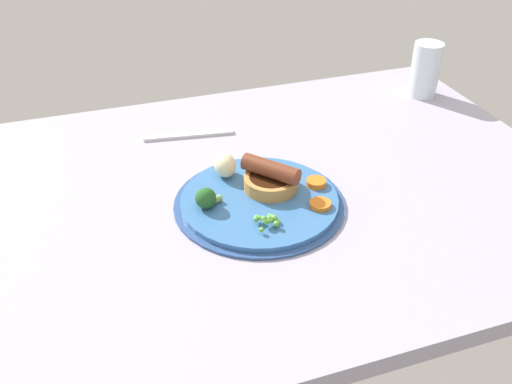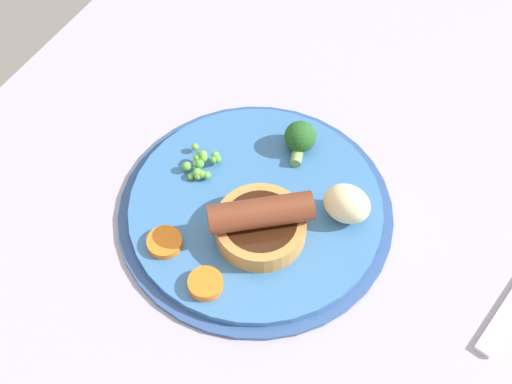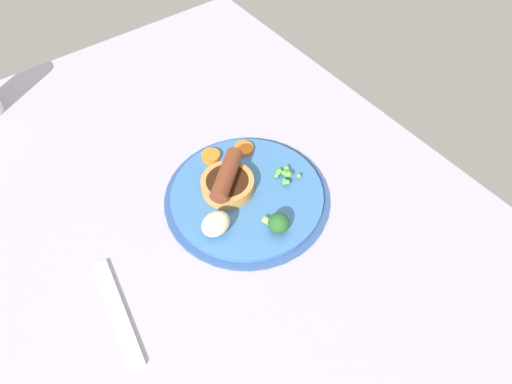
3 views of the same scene
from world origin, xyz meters
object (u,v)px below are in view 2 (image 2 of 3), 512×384
Objects in this scene: dinner_plate at (256,210)px; broccoli_floret_near at (300,138)px; potato_chunk_0 at (347,204)px; carrot_slice_1 at (165,242)px; pea_pile at (201,164)px; carrot_slice_0 at (205,284)px; sausage_pudding at (261,223)px.

broccoli_floret_near is (-8.88, 0.35, 2.49)cm from dinner_plate.
carrot_slice_1 is at bearing -49.37° from potato_chunk_0.
pea_pile is at bearing 116.98° from broccoli_floret_near.
dinner_plate is 6.92× the size of pea_pile.
sausage_pudding is at bearing 168.30° from carrot_slice_0.
pea_pile is 15.96cm from potato_chunk_0.
carrot_slice_1 is at bearing 10.75° from pea_pile.
sausage_pudding is (2.70, 2.10, 2.82)cm from dinner_plate.
dinner_plate is 9.60cm from potato_chunk_0.
dinner_plate is at bearing -91.72° from sausage_pudding.
carrot_slice_1 is (-1.89, -5.95, -0.12)cm from carrot_slice_0.
broccoli_floret_near is at bearing -179.56° from carrot_slice_0.
sausage_pudding is 2.10× the size of broccoli_floret_near.
sausage_pudding reaches higher than pea_pile.
broccoli_floret_near is 19.32cm from carrot_slice_0.
pea_pile reaches higher than dinner_plate.
pea_pile reaches higher than carrot_slice_0.
potato_chunk_0 is (-2.30, 15.75, 1.19)cm from pea_pile.
broccoli_floret_near reaches higher than carrot_slice_0.
potato_chunk_0 reaches higher than carrot_slice_1.
carrot_slice_1 is (8.52, -5.45, 1.23)cm from dinner_plate.
broccoli_floret_near is 1.31× the size of carrot_slice_1.
pea_pile is at bearing -146.00° from carrot_slice_0.
broccoli_floret_near is 0.95× the size of potato_chunk_0.
broccoli_floret_near is at bearing -123.92° from potato_chunk_0.
pea_pile is 10.90cm from broccoli_floret_near.
pea_pile is 1.22× the size of carrot_slice_0.
broccoli_floret_near is at bearing -120.99° from sausage_pudding.
potato_chunk_0 reaches higher than dinner_plate.
pea_pile is (-3.82, -9.38, -1.06)cm from sausage_pudding.
broccoli_floret_near is (-11.57, -1.75, -0.34)cm from sausage_pudding.
broccoli_floret_near is (-7.75, 7.64, 0.72)cm from pea_pile.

